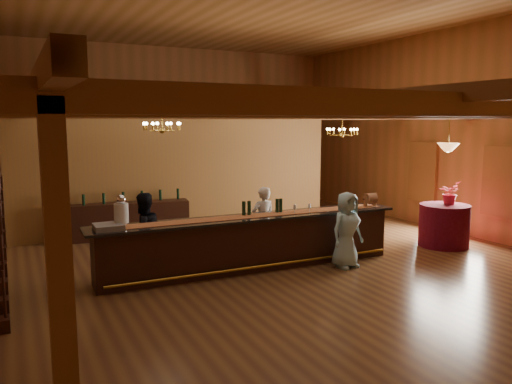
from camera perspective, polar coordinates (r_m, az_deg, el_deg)
name	(u,v)px	position (r m, az deg, el deg)	size (l,w,h in m)	color
floor	(255,256)	(11.29, -0.14, -7.38)	(14.00, 14.00, 0.00)	brown
ceiling	(255,1)	(11.17, -0.15, 20.96)	(14.00, 14.00, 0.00)	#966236
wall_back	(164,129)	(17.45, -10.44, 7.07)	(12.00, 0.10, 5.50)	#965831
wall_right	(454,131)	(14.57, 21.68, 6.48)	(0.10, 14.00, 5.50)	#965831
beam_grid	(245,111)	(11.35, -1.29, 9.24)	(11.90, 13.90, 0.39)	brown
support_posts	(265,189)	(10.54, 1.06, 0.39)	(9.20, 10.20, 3.20)	brown
partition_wall	(183,174)	(14.03, -8.32, 2.01)	(9.00, 0.18, 3.10)	brown
window_right_front	(502,182)	(13.59, 26.28, 1.07)	(0.12, 1.05, 1.75)	white
window_right_back	(423,172)	(15.29, 18.54, 2.17)	(0.12, 1.05, 1.75)	white
backroom_boxes	(170,200)	(16.11, -9.77, -0.91)	(4.10, 0.60, 1.10)	black
tasting_bar	(252,242)	(10.26, -0.49, -5.76)	(6.59, 0.98, 1.11)	black
beverage_dispenser	(121,212)	(9.38, -15.15, -2.18)	(0.26, 0.26, 0.60)	silver
glass_rack_tray	(109,227)	(9.29, -16.50, -3.83)	(0.50, 0.50, 0.10)	gray
raffle_drum	(370,199)	(11.59, 12.93, -0.76)	(0.34, 0.24, 0.30)	#99603D
bar_bottle_0	(244,209)	(10.18, -1.40, -1.90)	(0.07, 0.07, 0.30)	black
bar_bottle_1	(249,208)	(10.23, -0.79, -1.85)	(0.07, 0.07, 0.30)	black
bar_bottle_2	(277,206)	(10.51, 2.43, -1.59)	(0.07, 0.07, 0.30)	black
bar_bottle_3	(281,206)	(10.55, 2.85, -1.56)	(0.07, 0.07, 0.30)	black
backbar_shelf	(124,220)	(13.37, -14.84, -3.16)	(3.32, 0.52, 0.93)	black
round_table	(444,225)	(12.93, 20.69, -3.60)	(1.18, 1.18, 1.02)	#560B22
chandelier_left	(162,126)	(10.81, -10.68, 7.40)	(0.80, 0.80, 0.45)	#AC842A
chandelier_right	(342,131)	(13.13, 9.80, 6.83)	(0.80, 0.80, 0.60)	#AC842A
pendant_lamp	(448,147)	(12.71, 21.12, 4.79)	(0.52, 0.52, 0.90)	#AC842A
bartender	(263,222)	(11.18, 0.80, -3.40)	(0.57, 0.38, 1.57)	silver
staff_second	(143,234)	(10.10, -12.76, -4.68)	(0.79, 0.62, 1.63)	black
guest	(347,230)	(10.47, 10.33, -4.28)	(0.77, 0.50, 1.58)	#9DD4E4
floor_plant	(267,197)	(15.39, 1.32, -0.59)	(0.76, 0.62, 1.39)	#3F763A
table_flowers	(450,193)	(12.91, 21.25, -0.07)	(0.51, 0.44, 0.56)	#C5253D
table_vase	(448,198)	(12.96, 21.05, -0.64)	(0.15, 0.15, 0.29)	#AC842A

